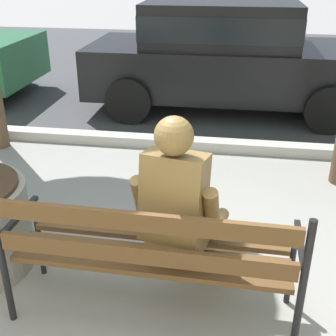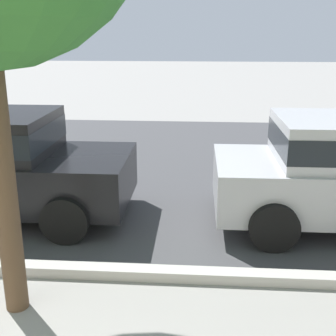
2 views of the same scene
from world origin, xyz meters
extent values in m
cube|color=#424244|center=(0.00, 7.50, 0.00)|extent=(60.00, 9.00, 0.01)
cylinder|color=brown|center=(1.81, 2.25, 1.39)|extent=(0.22, 0.22, 2.79)
cylinder|color=black|center=(1.88, 5.41, 0.32)|extent=(0.64, 0.22, 0.64)
cylinder|color=black|center=(1.89, 3.71, 0.32)|extent=(0.64, 0.22, 0.64)
cylinder|color=black|center=(4.56, 5.39, 0.32)|extent=(0.64, 0.22, 0.64)
cylinder|color=black|center=(4.57, 3.69, 0.32)|extent=(0.64, 0.22, 0.64)
camera|label=1|loc=(0.68, -2.10, 2.14)|focal=47.61mm
camera|label=2|loc=(3.62, -1.53, 2.69)|focal=47.59mm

